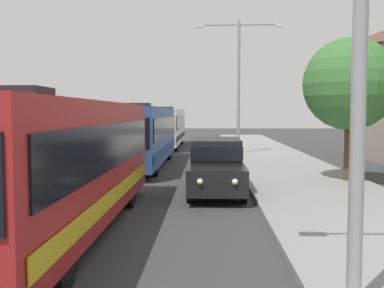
# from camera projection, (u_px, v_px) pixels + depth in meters

# --- Properties ---
(bus_lead) EXTENTS (2.58, 10.65, 3.21)m
(bus_lead) POSITION_uv_depth(u_px,v_px,m) (59.00, 161.00, 10.38)
(bus_lead) COLOR maroon
(bus_lead) RESTS_ON ground_plane
(bus_second_in_line) EXTENTS (2.58, 11.71, 3.21)m
(bus_second_in_line) POSITION_uv_depth(u_px,v_px,m) (142.00, 134.00, 23.41)
(bus_second_in_line) COLOR #284C8C
(bus_second_in_line) RESTS_ON ground_plane
(bus_middle) EXTENTS (2.58, 11.63, 3.21)m
(bus_middle) POSITION_uv_depth(u_px,v_px,m) (165.00, 126.00, 36.40)
(bus_middle) COLOR silver
(bus_middle) RESTS_ON ground_plane
(white_suv) EXTENTS (1.86, 4.79, 1.90)m
(white_suv) POSITION_uv_depth(u_px,v_px,m) (216.00, 164.00, 15.47)
(white_suv) COLOR black
(white_suv) RESTS_ON ground_plane
(streetlamp_mid) EXTENTS (5.66, 0.28, 8.45)m
(streetlamp_mid) POSITION_uv_depth(u_px,v_px,m) (239.00, 74.00, 29.17)
(streetlamp_mid) COLOR gray
(streetlamp_mid) RESTS_ON sidewalk
(roadside_tree) EXTENTS (3.57, 3.57, 5.53)m
(roadside_tree) POSITION_uv_depth(u_px,v_px,m) (350.00, 84.00, 17.43)
(roadside_tree) COLOR #4C3823
(roadside_tree) RESTS_ON sidewalk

